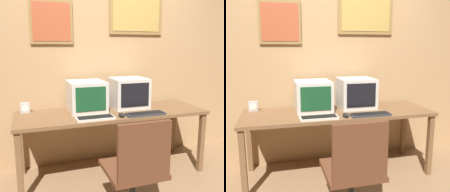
# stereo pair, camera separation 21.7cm
# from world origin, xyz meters

# --- Properties ---
(wall_back) EXTENTS (8.00, 0.08, 2.60)m
(wall_back) POSITION_xyz_m (0.00, 1.28, 1.31)
(wall_back) COLOR tan
(wall_back) RESTS_ON ground_plane
(desk) EXTENTS (2.12, 0.71, 0.75)m
(desk) POSITION_xyz_m (0.00, 0.83, 0.68)
(desk) COLOR brown
(desk) RESTS_ON ground_plane
(monitor_left) EXTENTS (0.40, 0.44, 0.34)m
(monitor_left) POSITION_xyz_m (-0.27, 0.95, 0.92)
(monitor_left) COLOR beige
(monitor_left) RESTS_ON desk
(monitor_right) EXTENTS (0.42, 0.40, 0.35)m
(monitor_right) POSITION_xyz_m (0.26, 0.97, 0.93)
(monitor_right) COLOR beige
(monitor_right) RESTS_ON desk
(keyboard_main) EXTENTS (0.39, 0.15, 0.03)m
(keyboard_main) POSITION_xyz_m (-0.26, 0.58, 0.76)
(keyboard_main) COLOR beige
(keyboard_main) RESTS_ON desk
(keyboard_side) EXTENTS (0.43, 0.14, 0.03)m
(keyboard_side) POSITION_xyz_m (0.29, 0.56, 0.76)
(keyboard_side) COLOR #333338
(keyboard_side) RESTS_ON desk
(mouse_near_keyboard) EXTENTS (0.06, 0.11, 0.04)m
(mouse_near_keyboard) POSITION_xyz_m (0.02, 0.58, 0.77)
(mouse_near_keyboard) COLOR black
(mouse_near_keyboard) RESTS_ON desk
(desk_clock) EXTENTS (0.10, 0.06, 0.11)m
(desk_clock) POSITION_xyz_m (-0.94, 1.09, 0.81)
(desk_clock) COLOR #B7B2AD
(desk_clock) RESTS_ON desk
(office_chair) EXTENTS (0.50, 0.50, 0.92)m
(office_chair) POSITION_xyz_m (-0.08, -0.03, 0.39)
(office_chair) COLOR black
(office_chair) RESTS_ON ground_plane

